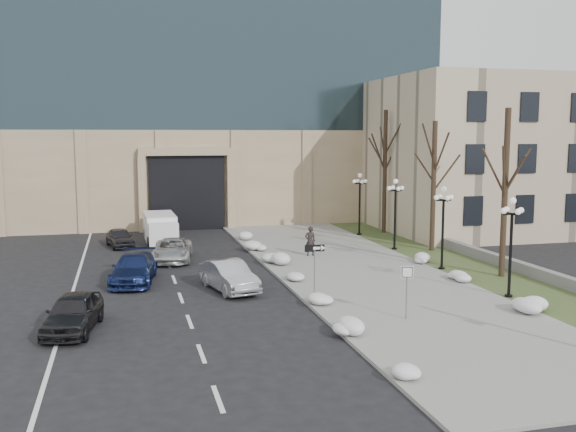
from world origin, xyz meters
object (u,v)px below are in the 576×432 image
(car_a, at_px, (73,313))
(car_d, at_px, (172,250))
(lamppost_b, at_px, (443,217))
(pedestrian, at_px, (310,241))
(lamppost_d, at_px, (360,196))
(car_e, at_px, (120,238))
(one_way_sign, at_px, (318,255))
(car_b, at_px, (229,276))
(keep_sign, at_px, (407,281))
(car_c, at_px, (134,269))
(lamppost_a, at_px, (511,234))
(box_truck, at_px, (160,228))
(lamppost_c, at_px, (395,205))

(car_a, distance_m, car_d, 14.13)
(lamppost_b, bearing_deg, pedestrian, 137.08)
(lamppost_d, bearing_deg, lamppost_b, -90.00)
(car_e, height_order, one_way_sign, one_way_sign)
(car_b, xyz_separation_m, keep_sign, (6.16, -7.05, 0.97))
(car_c, height_order, car_d, car_c)
(lamppost_d, bearing_deg, car_a, -134.51)
(car_a, xyz_separation_m, keep_sign, (13.09, -2.07, 0.96))
(pedestrian, xyz_separation_m, lamppost_a, (6.06, -12.14, 2.03))
(box_truck, bearing_deg, pedestrian, -46.95)
(car_c, bearing_deg, car_b, -24.96)
(car_c, height_order, lamppost_a, lamppost_a)
(pedestrian, distance_m, keep_sign, 14.36)
(car_c, bearing_deg, lamppost_d, 43.33)
(car_a, relative_size, box_truck, 0.72)
(car_d, bearing_deg, lamppost_a, -34.12)
(car_e, relative_size, one_way_sign, 1.43)
(lamppost_c, bearing_deg, one_way_sign, -128.16)
(keep_sign, bearing_deg, one_way_sign, 140.75)
(car_b, distance_m, car_e, 15.16)
(car_b, height_order, lamppost_d, lamppost_d)
(car_d, xyz_separation_m, box_truck, (-0.24, 7.82, 0.25))
(lamppost_c, bearing_deg, pedestrian, -171.93)
(car_e, bearing_deg, box_truck, 23.09)
(car_d, bearing_deg, lamppost_c, 7.50)
(car_b, xyz_separation_m, one_way_sign, (3.64, -2.95, 1.43))
(car_e, distance_m, lamppost_c, 18.75)
(pedestrian, distance_m, lamppost_a, 13.72)
(one_way_sign, bearing_deg, car_a, -168.67)
(car_b, xyz_separation_m, lamppost_c, (12.37, 8.15, 2.34))
(one_way_sign, bearing_deg, car_e, 117.67)
(keep_sign, relative_size, lamppost_c, 0.49)
(car_b, bearing_deg, car_d, 91.14)
(car_e, distance_m, box_truck, 3.42)
(one_way_sign, relative_size, keep_sign, 1.13)
(car_a, distance_m, keep_sign, 13.29)
(car_d, bearing_deg, box_truck, 99.84)
(lamppost_a, height_order, lamppost_b, same)
(car_b, height_order, box_truck, box_truck)
(car_a, distance_m, pedestrian, 18.05)
(car_c, relative_size, one_way_sign, 1.94)
(car_a, bearing_deg, car_b, 45.67)
(lamppost_b, xyz_separation_m, lamppost_c, (0.00, 6.50, 0.00))
(lamppost_a, bearing_deg, box_truck, 125.08)
(pedestrian, height_order, lamppost_a, lamppost_a)
(car_a, bearing_deg, car_c, 82.86)
(car_b, relative_size, car_e, 1.19)
(keep_sign, xyz_separation_m, lamppost_c, (6.21, 15.20, 1.37))
(car_b, xyz_separation_m, car_c, (-4.48, 2.98, 0.00))
(car_b, xyz_separation_m, box_truck, (-2.36, 16.13, 0.19))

